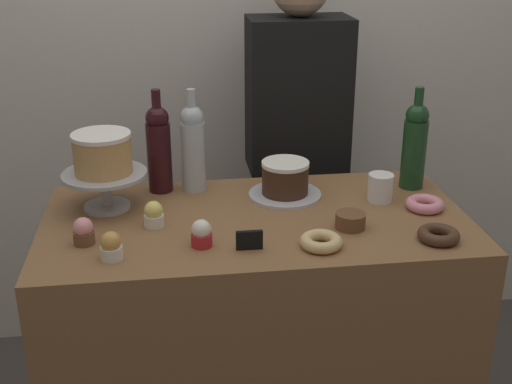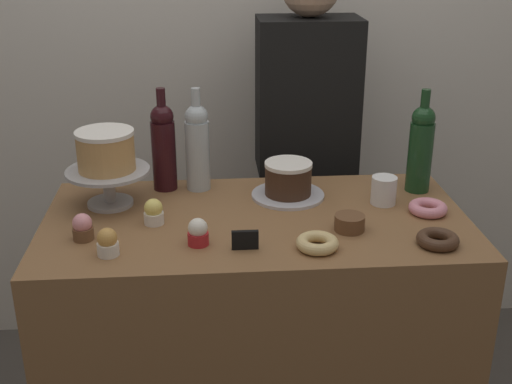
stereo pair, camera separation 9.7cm
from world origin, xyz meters
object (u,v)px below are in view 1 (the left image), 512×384
object	(u,v)px
donut_glazed	(321,241)
barista_figure	(296,169)
cake_stand_pedestal	(105,184)
white_layer_cake	(102,153)
donut_chocolate	(438,235)
wine_bottle_dark_red	(159,147)
cupcake_caramel	(111,246)
coffee_cup_ceramic	(380,188)
chocolate_round_cake	(285,177)
price_sign_chalkboard	(249,240)
wine_bottle_green	(415,144)
donut_pink	(425,204)
cupcake_lemon	(154,215)
wine_bottle_clear	(193,146)
cupcake_vanilla	(201,234)
cupcake_strawberry	(84,232)
cookie_stack	(350,221)

from	to	relation	value
donut_glazed	barista_figure	size ratio (longest dim) A/B	0.07
cake_stand_pedestal	white_layer_cake	world-z (taller)	white_layer_cake
white_layer_cake	donut_chocolate	world-z (taller)	white_layer_cake
wine_bottle_dark_red	donut_glazed	distance (m)	0.63
cupcake_caramel	coffee_cup_ceramic	bearing A→B (deg)	19.13
cake_stand_pedestal	chocolate_round_cake	xyz separation A→B (m)	(0.54, 0.02, -0.02)
cake_stand_pedestal	white_layer_cake	xyz separation A→B (m)	(0.00, 0.00, 0.09)
donut_chocolate	price_sign_chalkboard	xyz separation A→B (m)	(-0.51, 0.02, 0.01)
wine_bottle_green	donut_pink	size ratio (longest dim) A/B	2.91
donut_chocolate	donut_pink	size ratio (longest dim) A/B	1.00
chocolate_round_cake	coffee_cup_ceramic	distance (m)	0.29
wine_bottle_dark_red	donut_glazed	xyz separation A→B (m)	(0.41, -0.45, -0.13)
cupcake_lemon	barista_figure	world-z (taller)	barista_figure
white_layer_cake	wine_bottle_clear	size ratio (longest dim) A/B	0.52
cake_stand_pedestal	cupcake_vanilla	bearing A→B (deg)	-47.00
cake_stand_pedestal	cupcake_strawberry	world-z (taller)	cake_stand_pedestal
wine_bottle_clear	donut_chocolate	world-z (taller)	wine_bottle_clear
cupcake_lemon	barista_figure	size ratio (longest dim) A/B	0.05
cupcake_lemon	cake_stand_pedestal	bearing A→B (deg)	134.19
wine_bottle_green	wine_bottle_dark_red	size ratio (longest dim) A/B	1.00
barista_figure	chocolate_round_cake	bearing A→B (deg)	-105.51
cupcake_lemon	price_sign_chalkboard	size ratio (longest dim) A/B	1.06
chocolate_round_cake	cupcake_strawberry	distance (m)	0.64
cake_stand_pedestal	barista_figure	xyz separation A→B (m)	(0.66, 0.45, -0.15)
chocolate_round_cake	price_sign_chalkboard	distance (m)	0.38
white_layer_cake	donut_chocolate	size ratio (longest dim) A/B	1.52
coffee_cup_ceramic	wine_bottle_clear	bearing A→B (deg)	163.41
wine_bottle_green	cupcake_caramel	xyz separation A→B (m)	(-0.92, -0.37, -0.11)
chocolate_round_cake	donut_pink	xyz separation A→B (m)	(0.39, -0.16, -0.05)
wine_bottle_green	donut_chocolate	distance (m)	0.41
cupcake_strawberry	wine_bottle_clear	bearing A→B (deg)	48.11
cupcake_lemon	wine_bottle_clear	bearing A→B (deg)	64.06
coffee_cup_ceramic	cupcake_strawberry	bearing A→B (deg)	-168.41
donut_glazed	coffee_cup_ceramic	bearing A→B (deg)	48.58
donut_chocolate	chocolate_round_cake	bearing A→B (deg)	134.67
cookie_stack	donut_glazed	bearing A→B (deg)	-135.71
cupcake_caramel	cupcake_strawberry	xyz separation A→B (m)	(-0.08, 0.10, 0.00)
wine_bottle_green	donut_chocolate	bearing A→B (deg)	-99.15
cupcake_vanilla	donut_pink	bearing A→B (deg)	12.69
wine_bottle_dark_red	cookie_stack	world-z (taller)	wine_bottle_dark_red
white_layer_cake	cupcake_strawberry	distance (m)	0.27
white_layer_cake	wine_bottle_clear	distance (m)	0.29
price_sign_chalkboard	chocolate_round_cake	bearing A→B (deg)	65.73
cupcake_caramel	price_sign_chalkboard	xyz separation A→B (m)	(0.35, 0.01, -0.01)
cake_stand_pedestal	cookie_stack	bearing A→B (deg)	-18.55
donut_pink	coffee_cup_ceramic	bearing A→B (deg)	144.32
donut_glazed	cake_stand_pedestal	bearing A→B (deg)	149.93
cupcake_strawberry	donut_chocolate	bearing A→B (deg)	-6.45
cupcake_caramel	white_layer_cake	bearing A→B (deg)	96.20
wine_bottle_dark_red	donut_chocolate	world-z (taller)	wine_bottle_dark_red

